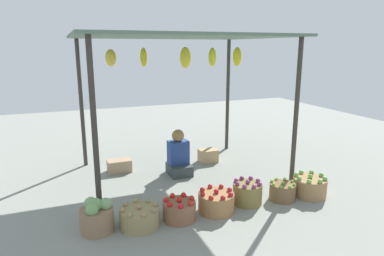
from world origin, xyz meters
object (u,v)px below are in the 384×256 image
at_px(basket_red_tomatoes, 179,210).
at_px(basket_limes, 282,191).
at_px(wooden_crate_stacked_rear, 208,156).
at_px(vendor_person, 178,157).
at_px(basket_red_apples, 216,202).
at_px(basket_purple_onions, 247,193).
at_px(wooden_crate_near_vendor, 119,166).
at_px(basket_potatoes, 140,217).
at_px(basket_green_apples, 310,186).
at_px(basket_cabbages, 97,217).

distance_m(basket_red_tomatoes, basket_limes, 1.57).
bearing_deg(wooden_crate_stacked_rear, vendor_person, -151.90).
bearing_deg(basket_red_apples, basket_purple_onions, 6.90).
bearing_deg(basket_red_tomatoes, basket_red_apples, 3.10).
bearing_deg(wooden_crate_stacked_rear, basket_purple_onions, -96.66).
bearing_deg(wooden_crate_near_vendor, basket_potatoes, -92.70).
bearing_deg(basket_red_apples, wooden_crate_near_vendor, 115.53).
distance_m(basket_limes, basket_green_apples, 0.46).
bearing_deg(wooden_crate_near_vendor, wooden_crate_stacked_rear, -3.18).
bearing_deg(basket_limes, wooden_crate_near_vendor, 134.91).
bearing_deg(basket_limes, basket_potatoes, 179.94).
bearing_deg(vendor_person, basket_limes, -55.16).
relative_size(vendor_person, basket_purple_onions, 1.91).
bearing_deg(vendor_person, basket_red_tomatoes, -108.91).
bearing_deg(basket_purple_onions, basket_red_apples, -173.10).
bearing_deg(basket_red_apples, basket_green_apples, -1.73).
height_order(basket_cabbages, basket_red_tomatoes, basket_cabbages).
height_order(basket_purple_onions, wooden_crate_stacked_rear, basket_purple_onions).
bearing_deg(wooden_crate_stacked_rear, wooden_crate_near_vendor, 176.82).
bearing_deg(basket_red_tomatoes, wooden_crate_near_vendor, 101.68).
relative_size(vendor_person, wooden_crate_stacked_rear, 2.34).
bearing_deg(basket_purple_onions, basket_limes, -8.43).
relative_size(basket_potatoes, wooden_crate_near_vendor, 1.18).
xyz_separation_m(vendor_person, basket_cabbages, (-1.52, -1.43, -0.11)).
bearing_deg(basket_red_tomatoes, basket_potatoes, 178.46).
xyz_separation_m(basket_red_tomatoes, basket_purple_onions, (1.04, 0.09, 0.03)).
xyz_separation_m(basket_red_apples, wooden_crate_near_vendor, (-0.94, 1.97, -0.03)).
relative_size(basket_cabbages, basket_limes, 1.14).
bearing_deg(wooden_crate_stacked_rear, basket_limes, -80.46).
relative_size(basket_potatoes, basket_green_apples, 1.00).
xyz_separation_m(basket_cabbages, basket_red_apples, (1.53, -0.06, -0.05)).
distance_m(vendor_person, basket_cabbages, 2.09).
height_order(basket_red_tomatoes, basket_limes, basket_red_tomatoes).
relative_size(basket_red_apples, basket_green_apples, 0.99).
xyz_separation_m(basket_red_apples, basket_green_apples, (1.49, -0.05, 0.01)).
relative_size(basket_potatoes, basket_red_tomatoes, 1.15).
xyz_separation_m(basket_purple_onions, basket_green_apples, (0.99, -0.11, -0.01)).
bearing_deg(basket_purple_onions, wooden_crate_stacked_rear, 83.34).
distance_m(basket_potatoes, basket_purple_onions, 1.54).
bearing_deg(basket_cabbages, basket_potatoes, -8.80).
bearing_deg(basket_potatoes, wooden_crate_near_vendor, 87.30).
xyz_separation_m(basket_red_tomatoes, basket_green_apples, (2.02, -0.02, 0.01)).
xyz_separation_m(basket_potatoes, basket_purple_onions, (1.54, 0.08, 0.03)).
height_order(basket_cabbages, basket_potatoes, basket_cabbages).
distance_m(basket_red_apples, basket_green_apples, 1.50).
relative_size(basket_red_apples, wooden_crate_near_vendor, 1.17).
height_order(basket_purple_onions, basket_green_apples, basket_purple_onions).
bearing_deg(basket_red_apples, basket_red_tomatoes, -176.90).
relative_size(vendor_person, basket_potatoes, 1.62).
height_order(basket_purple_onions, basket_limes, basket_purple_onions).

